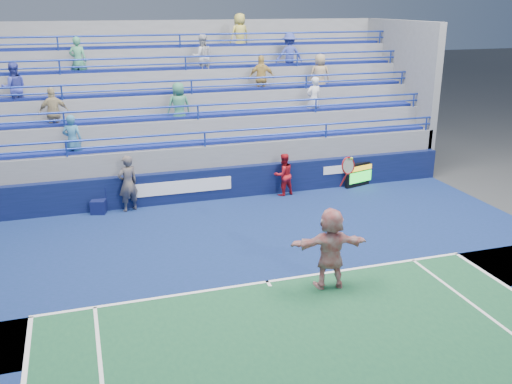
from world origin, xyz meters
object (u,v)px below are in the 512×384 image
object	(u,v)px
serve_speed_board	(360,175)
line_judge	(128,184)
tennis_player	(331,248)
ball_girl	(283,175)
judge_chair	(99,206)

from	to	relation	value
serve_speed_board	line_judge	size ratio (longest dim) A/B	0.68
tennis_player	line_judge	distance (m)	7.93
tennis_player	ball_girl	bearing A→B (deg)	79.08
judge_chair	serve_speed_board	bearing A→B (deg)	0.22
tennis_player	line_judge	size ratio (longest dim) A/B	1.70
ball_girl	tennis_player	bearing A→B (deg)	66.54
judge_chair	line_judge	xyz separation A→B (m)	(0.97, -0.09, 0.68)
serve_speed_board	ball_girl	bearing A→B (deg)	-177.73
line_judge	ball_girl	distance (m)	5.39
line_judge	ball_girl	size ratio (longest dim) A/B	1.24
ball_girl	serve_speed_board	bearing A→B (deg)	169.73
judge_chair	tennis_player	xyz separation A→B (m)	(5.05, -6.89, 0.75)
judge_chair	tennis_player	distance (m)	8.57
serve_speed_board	ball_girl	distance (m)	3.09
serve_speed_board	ball_girl	xyz separation A→B (m)	(-3.07, -0.12, 0.31)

